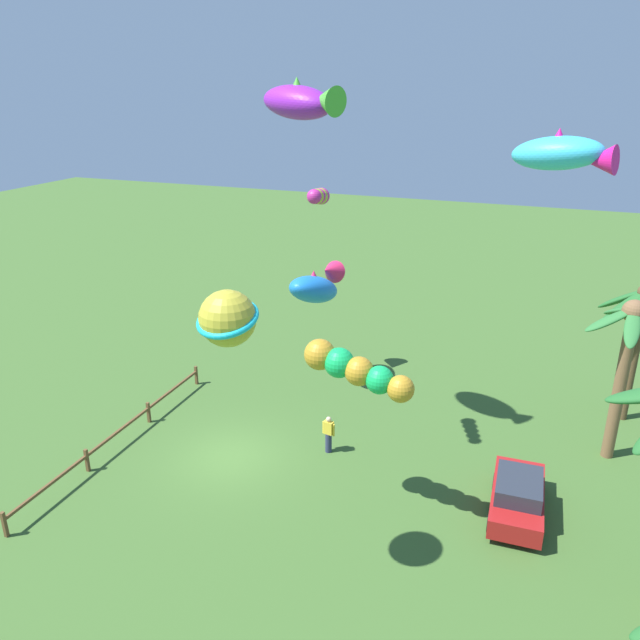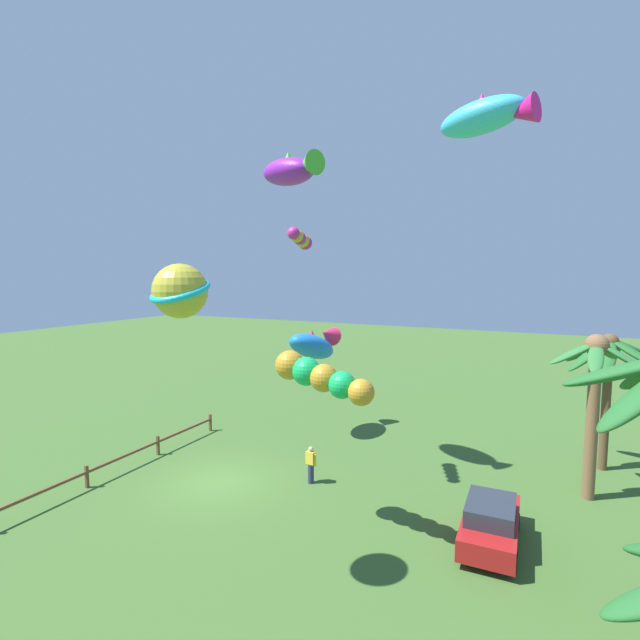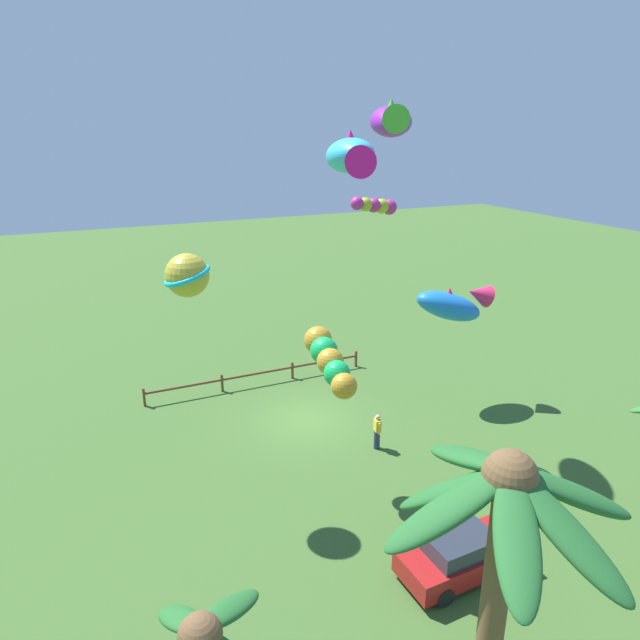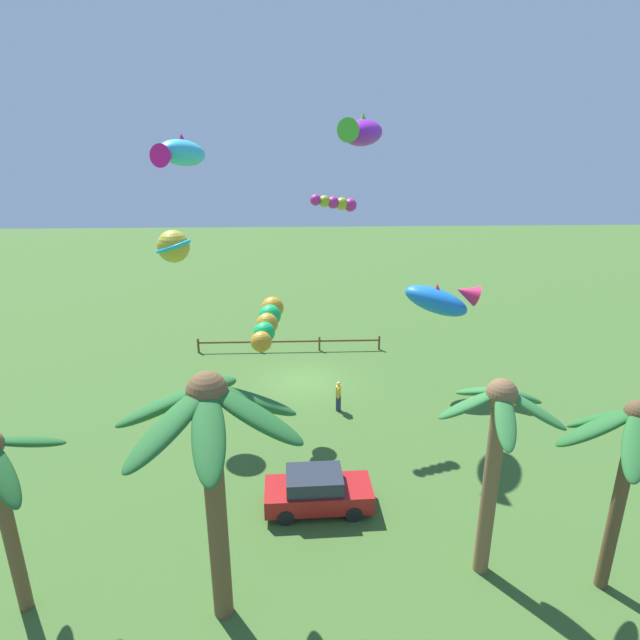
% 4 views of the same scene
% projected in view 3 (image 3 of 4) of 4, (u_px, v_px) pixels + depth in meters
% --- Properties ---
extents(ground_plane, '(120.00, 120.00, 0.00)m').
position_uv_depth(ground_plane, '(307.00, 420.00, 26.80)').
color(ground_plane, '#3D6028').
extents(palm_tree_3, '(5.09, 5.22, 7.52)m').
position_uv_depth(palm_tree_3, '(503.00, 530.00, 10.85)').
color(palm_tree_3, brown).
rests_on(palm_tree_3, ground).
extents(rail_fence, '(11.91, 0.12, 0.95)m').
position_uv_depth(rail_fence, '(258.00, 374.00, 30.27)').
color(rail_fence, brown).
rests_on(rail_fence, ground).
extents(parked_car_0, '(3.95, 1.84, 1.51)m').
position_uv_depth(parked_car_0, '(460.00, 554.00, 17.34)').
color(parked_car_0, '#A51919').
rests_on(parked_car_0, ground).
extents(spectator_0, '(0.29, 0.54, 1.59)m').
position_uv_depth(spectator_0, '(377.00, 431.00, 24.19)').
color(spectator_0, '#2D3351').
rests_on(spectator_0, ground).
extents(kite_fish_0, '(2.85, 3.81, 1.53)m').
position_uv_depth(kite_fish_0, '(391.00, 120.00, 21.82)').
color(kite_fish_0, purple).
extents(kite_tube_1, '(2.13, 0.89, 0.80)m').
position_uv_depth(kite_tube_1, '(376.00, 206.00, 21.35)').
color(kite_tube_1, '#C02886').
extents(kite_fish_2, '(4.27, 2.28, 2.32)m').
position_uv_depth(kite_fish_2, '(453.00, 304.00, 27.36)').
color(kite_fish_2, blue).
extents(kite_tube_3, '(1.28, 3.72, 1.51)m').
position_uv_depth(kite_tube_3, '(329.00, 359.00, 19.65)').
color(kite_tube_3, '#C48A23').
extents(kite_fish_4, '(1.59, 2.44, 1.00)m').
position_uv_depth(kite_fish_4, '(351.00, 156.00, 12.04)').
color(kite_fish_4, '#38BEE6').
extents(kite_ball_5, '(1.81, 1.83, 1.46)m').
position_uv_depth(kite_ball_5, '(187.00, 275.00, 18.76)').
color(kite_ball_5, gold).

